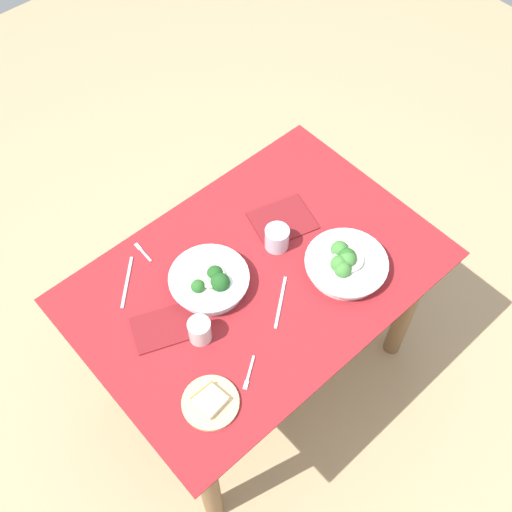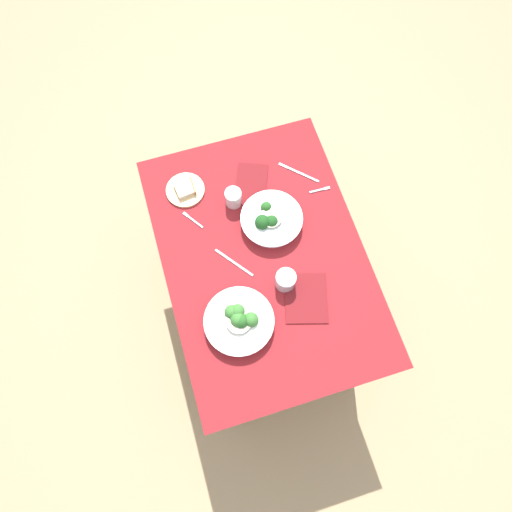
{
  "view_description": "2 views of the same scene",
  "coord_description": "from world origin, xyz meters",
  "px_view_note": "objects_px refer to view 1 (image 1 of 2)",
  "views": [
    {
      "loc": [
        0.75,
        0.83,
        2.5
      ],
      "look_at": [
        -0.03,
        -0.04,
        0.78
      ],
      "focal_mm": 43.93,
      "sensor_mm": 36.0,
      "label": 1
    },
    {
      "loc": [
        -0.62,
        0.22,
        2.57
      ],
      "look_at": [
        0.0,
        0.03,
        0.78
      ],
      "focal_mm": 32.48,
      "sensor_mm": 36.0,
      "label": 2
    }
  ],
  "objects_px": {
    "table_knife_right": "(281,302)",
    "napkin_folded_lower": "(283,221)",
    "fork_by_far_bowl": "(249,374)",
    "broccoli_bowl_near": "(210,281)",
    "water_glass_side": "(200,330)",
    "napkin_folded_upper": "(167,327)",
    "broccoli_bowl_far": "(345,264)",
    "table_knife_left": "(127,282)",
    "fork_by_near_bowl": "(142,252)",
    "bread_side_plate": "(210,402)",
    "water_glass_center": "(277,238)"
  },
  "relations": [
    {
      "from": "table_knife_right",
      "to": "napkin_folded_lower",
      "type": "xyz_separation_m",
      "value": [
        -0.23,
        -0.24,
        0.0
      ]
    },
    {
      "from": "fork_by_far_bowl",
      "to": "napkin_folded_lower",
      "type": "xyz_separation_m",
      "value": [
        -0.48,
        -0.36,
        0.0
      ]
    },
    {
      "from": "broccoli_bowl_near",
      "to": "table_knife_right",
      "type": "distance_m",
      "value": 0.24
    },
    {
      "from": "water_glass_side",
      "to": "napkin_folded_upper",
      "type": "bearing_deg",
      "value": -58.94
    },
    {
      "from": "broccoli_bowl_near",
      "to": "napkin_folded_upper",
      "type": "xyz_separation_m",
      "value": [
        0.2,
        0.02,
        -0.03
      ]
    },
    {
      "from": "water_glass_side",
      "to": "broccoli_bowl_far",
      "type": "bearing_deg",
      "value": 166.41
    },
    {
      "from": "table_knife_right",
      "to": "napkin_folded_lower",
      "type": "relative_size",
      "value": 0.94
    },
    {
      "from": "fork_by_far_bowl",
      "to": "table_knife_left",
      "type": "height_order",
      "value": "same"
    },
    {
      "from": "water_glass_side",
      "to": "napkin_folded_lower",
      "type": "distance_m",
      "value": 0.53
    },
    {
      "from": "broccoli_bowl_far",
      "to": "fork_by_near_bowl",
      "type": "xyz_separation_m",
      "value": [
        0.46,
        -0.51,
        -0.03
      ]
    },
    {
      "from": "bread_side_plate",
      "to": "napkin_folded_lower",
      "type": "bearing_deg",
      "value": -150.66
    },
    {
      "from": "fork_by_far_bowl",
      "to": "napkin_folded_upper",
      "type": "xyz_separation_m",
      "value": [
        0.09,
        -0.29,
        0.0
      ]
    },
    {
      "from": "napkin_folded_lower",
      "to": "fork_by_far_bowl",
      "type": "bearing_deg",
      "value": 36.83
    },
    {
      "from": "table_knife_right",
      "to": "napkin_folded_upper",
      "type": "bearing_deg",
      "value": 114.91
    },
    {
      "from": "fork_by_near_bowl",
      "to": "napkin_folded_upper",
      "type": "xyz_separation_m",
      "value": [
        0.11,
        0.29,
        0.0
      ]
    },
    {
      "from": "fork_by_far_bowl",
      "to": "fork_by_near_bowl",
      "type": "distance_m",
      "value": 0.58
    },
    {
      "from": "napkin_folded_upper",
      "to": "napkin_folded_lower",
      "type": "xyz_separation_m",
      "value": [
        -0.56,
        -0.06,
        0.0
      ]
    },
    {
      "from": "water_glass_center",
      "to": "table_knife_right",
      "type": "distance_m",
      "value": 0.23
    },
    {
      "from": "water_glass_side",
      "to": "napkin_folded_lower",
      "type": "xyz_separation_m",
      "value": [
        -0.5,
        -0.16,
        -0.04
      ]
    },
    {
      "from": "broccoli_bowl_far",
      "to": "table_knife_left",
      "type": "xyz_separation_m",
      "value": [
        0.57,
        -0.44,
        -0.03
      ]
    },
    {
      "from": "bread_side_plate",
      "to": "fork_by_far_bowl",
      "type": "height_order",
      "value": "bread_side_plate"
    },
    {
      "from": "water_glass_center",
      "to": "fork_by_far_bowl",
      "type": "bearing_deg",
      "value": 37.12
    },
    {
      "from": "water_glass_center",
      "to": "fork_by_near_bowl",
      "type": "xyz_separation_m",
      "value": [
        0.36,
        -0.29,
        -0.04
      ]
    },
    {
      "from": "broccoli_bowl_near",
      "to": "fork_by_far_bowl",
      "type": "distance_m",
      "value": 0.34
    },
    {
      "from": "bread_side_plate",
      "to": "water_glass_center",
      "type": "distance_m",
      "value": 0.61
    },
    {
      "from": "napkin_folded_lower",
      "to": "water_glass_center",
      "type": "bearing_deg",
      "value": 35.51
    },
    {
      "from": "fork_by_near_bowl",
      "to": "water_glass_center",
      "type": "bearing_deg",
      "value": -126.09
    },
    {
      "from": "table_knife_left",
      "to": "fork_by_near_bowl",
      "type": "bearing_deg",
      "value": 165.22
    },
    {
      "from": "water_glass_side",
      "to": "table_knife_right",
      "type": "xyz_separation_m",
      "value": [
        -0.27,
        0.08,
        -0.04
      ]
    },
    {
      "from": "fork_by_near_bowl",
      "to": "napkin_folded_upper",
      "type": "distance_m",
      "value": 0.31
    },
    {
      "from": "water_glass_center",
      "to": "broccoli_bowl_near",
      "type": "bearing_deg",
      "value": -4.86
    },
    {
      "from": "fork_by_far_bowl",
      "to": "napkin_folded_upper",
      "type": "height_order",
      "value": "napkin_folded_upper"
    },
    {
      "from": "bread_side_plate",
      "to": "water_glass_side",
      "type": "distance_m",
      "value": 0.22
    },
    {
      "from": "water_glass_center",
      "to": "fork_by_near_bowl",
      "type": "relative_size",
      "value": 0.89
    },
    {
      "from": "fork_by_near_bowl",
      "to": "broccoli_bowl_near",
      "type": "bearing_deg",
      "value": -159.41
    },
    {
      "from": "bread_side_plate",
      "to": "napkin_folded_upper",
      "type": "bearing_deg",
      "value": -101.31
    },
    {
      "from": "table_knife_right",
      "to": "water_glass_center",
      "type": "bearing_deg",
      "value": 13.03
    },
    {
      "from": "table_knife_right",
      "to": "napkin_folded_upper",
      "type": "xyz_separation_m",
      "value": [
        0.33,
        -0.17,
        0.0
      ]
    },
    {
      "from": "fork_by_far_bowl",
      "to": "table_knife_right",
      "type": "relative_size",
      "value": 0.51
    },
    {
      "from": "napkin_folded_upper",
      "to": "water_glass_side",
      "type": "bearing_deg",
      "value": 121.06
    },
    {
      "from": "fork_by_near_bowl",
      "to": "table_knife_right",
      "type": "distance_m",
      "value": 0.51
    },
    {
      "from": "broccoli_bowl_near",
      "to": "napkin_folded_lower",
      "type": "height_order",
      "value": "broccoli_bowl_near"
    },
    {
      "from": "bread_side_plate",
      "to": "table_knife_right",
      "type": "height_order",
      "value": "bread_side_plate"
    },
    {
      "from": "broccoli_bowl_far",
      "to": "napkin_folded_upper",
      "type": "xyz_separation_m",
      "value": [
        0.58,
        -0.22,
        -0.03
      ]
    },
    {
      "from": "bread_side_plate",
      "to": "water_glass_center",
      "type": "relative_size",
      "value": 2.04
    },
    {
      "from": "table_knife_left",
      "to": "table_knife_right",
      "type": "xyz_separation_m",
      "value": [
        -0.33,
        0.4,
        0.0
      ]
    },
    {
      "from": "broccoli_bowl_near",
      "to": "table_knife_left",
      "type": "distance_m",
      "value": 0.28
    },
    {
      "from": "broccoli_bowl_near",
      "to": "water_glass_side",
      "type": "relative_size",
      "value": 3.15
    },
    {
      "from": "broccoli_bowl_far",
      "to": "water_glass_center",
      "type": "xyz_separation_m",
      "value": [
        0.1,
        -0.22,
        0.01
      ]
    },
    {
      "from": "water_glass_center",
      "to": "fork_by_far_bowl",
      "type": "distance_m",
      "value": 0.49
    }
  ]
}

